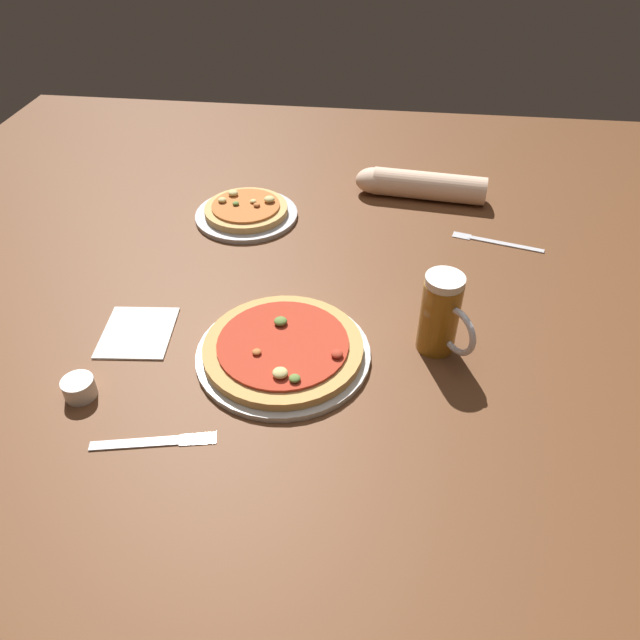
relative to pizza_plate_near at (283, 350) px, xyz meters
name	(u,v)px	position (x,y,z in m)	size (l,w,h in m)	color
ground_plane	(320,333)	(0.06, 0.09, -0.03)	(2.40, 2.40, 0.03)	brown
pizza_plate_near	(283,350)	(0.00, 0.00, 0.00)	(0.33, 0.33, 0.05)	silver
pizza_plate_far	(246,212)	(-0.18, 0.51, 0.00)	(0.26, 0.26, 0.05)	#B2B2B7
beer_mug_dark	(441,315)	(0.29, 0.06, 0.07)	(0.10, 0.12, 0.17)	#9E6619
ramekin_sauce	(79,388)	(-0.34, -0.14, 0.00)	(0.06, 0.06, 0.04)	silver
napkin_folded	(138,332)	(-0.30, 0.03, -0.01)	(0.14, 0.16, 0.01)	white
fork_left	(495,242)	(0.44, 0.46, -0.01)	(0.22, 0.07, 0.01)	silver
knife_right	(154,441)	(-0.18, -0.23, -0.01)	(0.21, 0.06, 0.01)	silver
diner_arm	(415,185)	(0.25, 0.67, 0.02)	(0.35, 0.11, 0.07)	beige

